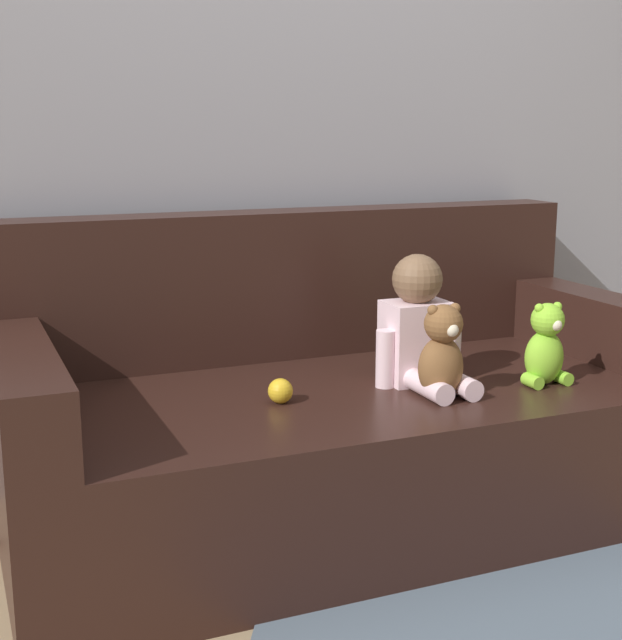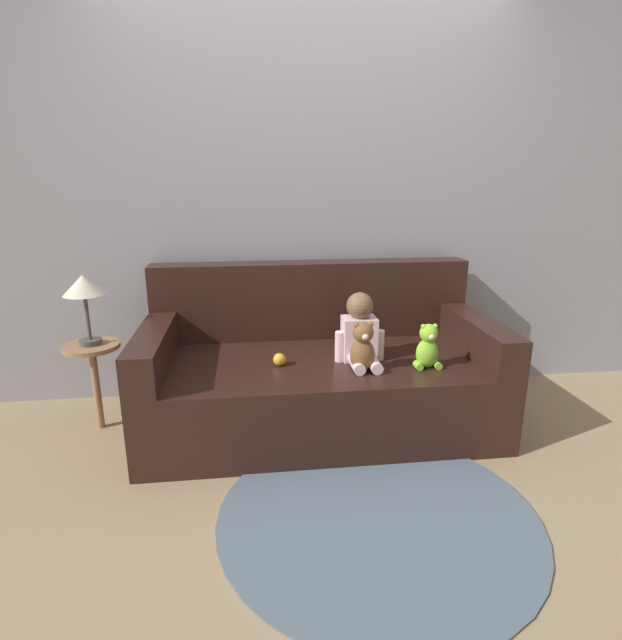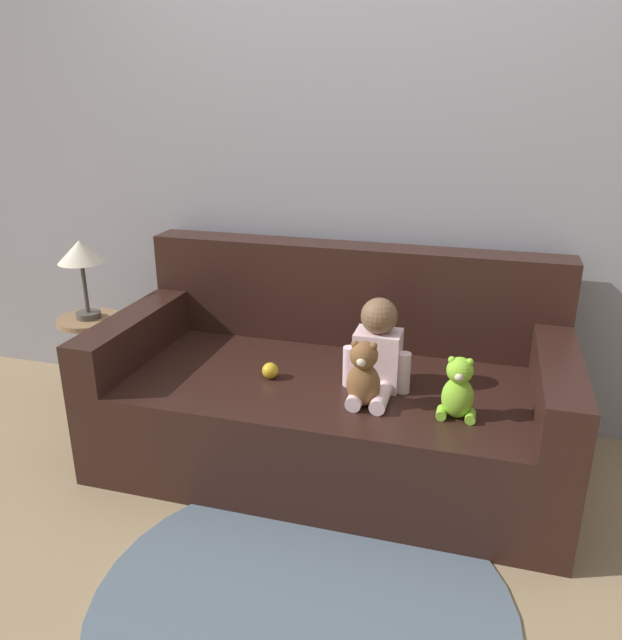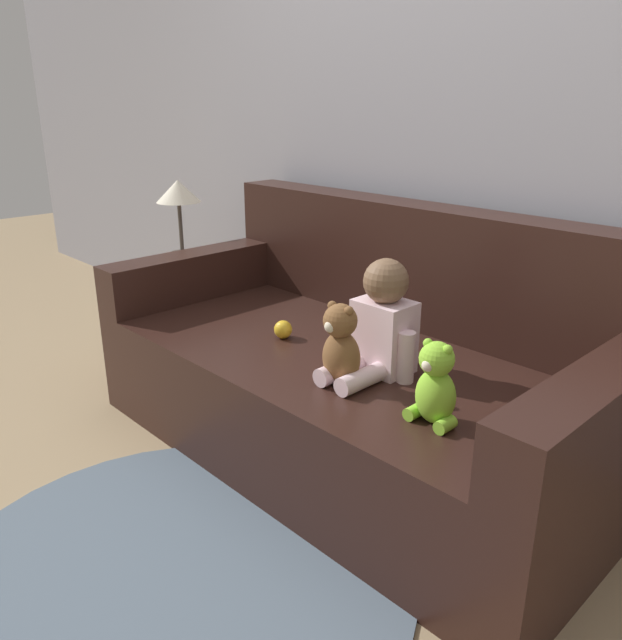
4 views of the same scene
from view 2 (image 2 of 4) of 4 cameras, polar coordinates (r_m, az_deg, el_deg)
The scene contains 9 objects.
ground_plane at distance 3.03m, azimuth 0.98°, elevation -11.78°, with size 12.00×12.00×0.00m, color #9E8460.
wall_back at distance 3.24m, azimuth -0.37°, elevation 14.08°, with size 8.00×0.05×2.60m.
couch at distance 2.96m, azimuth 0.83°, elevation -5.97°, with size 1.97×0.98×0.90m.
person_baby at distance 2.77m, azimuth 5.61°, elevation -1.50°, with size 0.28×0.33×0.38m.
teddy_bear_brown at distance 2.62m, azimuth 5.93°, elevation -3.10°, with size 0.13×0.12×0.27m.
plush_toy_side at distance 2.73m, azimuth 13.19°, elevation -3.05°, with size 0.14×0.11×0.25m.
toy_ball at distance 2.72m, azimuth -3.63°, elevation -4.53°, with size 0.07×0.07×0.07m.
floor_rug at distance 2.33m, azimuth 7.61°, elevation -21.26°, with size 1.38×1.38×0.01m.
side_table at distance 3.00m, azimuth -24.22°, elevation 0.62°, with size 0.31×0.31×0.91m.
Camera 2 is at (-0.38, -2.65, 1.42)m, focal length 28.00 mm.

